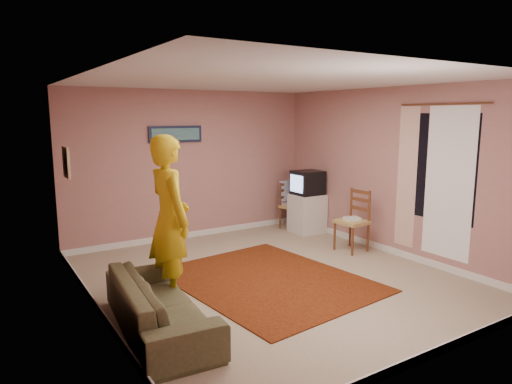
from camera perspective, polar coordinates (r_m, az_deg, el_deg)
ground at (r=6.27m, az=1.85°, el=-10.67°), size 5.00×5.00×0.00m
wall_back at (r=8.12m, az=-8.03°, el=3.35°), size 4.50×0.02×2.60m
wall_front at (r=4.16m, az=21.63°, el=-3.24°), size 4.50×0.02×2.60m
wall_left at (r=5.06m, az=-19.71°, el=-0.92°), size 0.02×5.00×2.60m
wall_right at (r=7.43m, az=16.45°, el=2.47°), size 0.02×5.00×2.60m
ceiling at (r=5.90m, az=1.99°, el=13.75°), size 4.50×5.00×0.02m
baseboard_back at (r=8.34m, az=-7.80°, el=-5.22°), size 4.50×0.02×0.10m
baseboard_front at (r=4.59m, az=20.51°, el=-18.62°), size 4.50×0.02×0.10m
baseboard_left at (r=5.42m, az=-18.84°, el=-14.01°), size 0.02×5.00×0.10m
baseboard_right at (r=7.68m, az=15.95°, el=-6.83°), size 0.02×5.00×0.10m
window at (r=6.86m, az=22.11°, el=2.84°), size 0.01×1.10×1.50m
curtain_sheer at (r=6.78m, az=22.95°, el=1.02°), size 0.01×0.75×2.10m
curtain_floral at (r=7.19m, az=18.33°, el=1.74°), size 0.01×0.35×2.10m
curtain_rod at (r=6.78m, az=22.36°, el=10.14°), size 0.02×1.40×0.02m
picture_back at (r=7.93m, az=-10.01°, el=7.13°), size 0.95×0.04×0.28m
picture_left at (r=6.59m, az=-22.61°, el=3.44°), size 0.04×0.38×0.42m
area_rug at (r=6.17m, az=1.50°, el=-10.94°), size 2.41×2.89×0.01m
tv_cabinet at (r=8.58m, az=6.41°, el=-2.65°), size 0.56×0.51×0.72m
crt_tv at (r=8.48m, az=6.45°, el=1.17°), size 0.52×0.46×0.44m
chair_a at (r=8.79m, az=4.60°, el=-1.09°), size 0.48×0.47×0.48m
dvd_player at (r=8.81m, az=4.60°, el=-1.46°), size 0.39×0.31×0.06m
blue_throw at (r=8.89m, az=4.01°, el=0.18°), size 0.37×0.05×0.39m
chair_b at (r=7.46m, az=11.92°, el=-2.72°), size 0.46×0.48×0.54m
game_console at (r=7.48m, az=11.90°, el=-3.28°), size 0.28×0.23×0.05m
sofa at (r=4.87m, az=-11.98°, el=-13.53°), size 0.91×1.96×0.56m
person at (r=5.39m, az=-10.73°, el=-3.36°), size 0.48×0.72×1.96m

